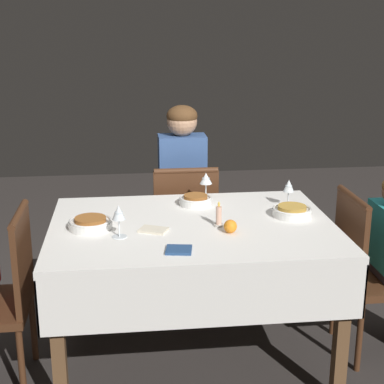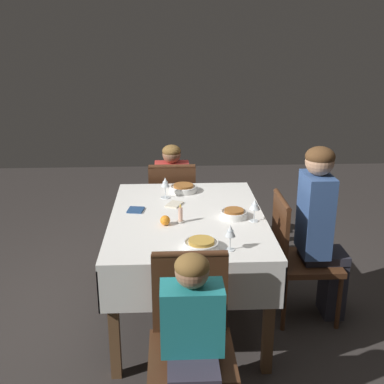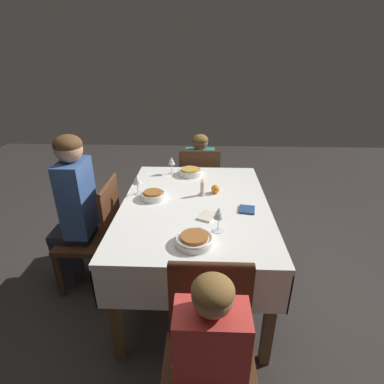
# 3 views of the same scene
# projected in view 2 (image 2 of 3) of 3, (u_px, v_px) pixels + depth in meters

# --- Properties ---
(ground_plane) EXTENTS (8.00, 8.00, 0.00)m
(ground_plane) POSITION_uv_depth(u_px,v_px,m) (188.00, 314.00, 3.49)
(ground_plane) COLOR #332D2B
(dining_table) EXTENTS (1.42, 1.03, 0.77)m
(dining_table) POSITION_uv_depth(u_px,v_px,m) (187.00, 228.00, 3.28)
(dining_table) COLOR white
(dining_table) RESTS_ON ground_plane
(chair_north) EXTENTS (0.43, 0.43, 0.90)m
(chair_north) POSITION_uv_depth(u_px,v_px,m) (296.00, 253.00, 3.34)
(chair_north) COLOR #472816
(chair_north) RESTS_ON ground_plane
(chair_east) EXTENTS (0.43, 0.43, 0.90)m
(chair_east) POSITION_uv_depth(u_px,v_px,m) (191.00, 335.00, 2.44)
(chair_east) COLOR #472816
(chair_east) RESTS_ON ground_plane
(chair_west) EXTENTS (0.43, 0.43, 0.90)m
(chair_west) POSITION_uv_depth(u_px,v_px,m) (172.00, 206.00, 4.23)
(chair_west) COLOR #472816
(chair_west) RESTS_ON ground_plane
(person_adult_denim) EXTENTS (0.30, 0.34, 1.24)m
(person_adult_denim) POSITION_uv_depth(u_px,v_px,m) (321.00, 224.00, 3.28)
(person_adult_denim) COLOR #282833
(person_adult_denim) RESTS_ON ground_plane
(person_child_teal) EXTENTS (0.33, 0.30, 0.99)m
(person_child_teal) POSITION_uv_depth(u_px,v_px,m) (193.00, 347.00, 2.26)
(person_child_teal) COLOR #383342
(person_child_teal) RESTS_ON ground_plane
(person_child_red) EXTENTS (0.33, 0.30, 1.01)m
(person_child_red) POSITION_uv_depth(u_px,v_px,m) (172.00, 193.00, 4.37)
(person_child_red) COLOR #383342
(person_child_red) RESTS_ON ground_plane
(bowl_north) EXTENTS (0.18, 0.18, 0.06)m
(bowl_north) POSITION_uv_depth(u_px,v_px,m) (234.00, 213.00, 3.20)
(bowl_north) COLOR white
(bowl_north) RESTS_ON dining_table
(wine_glass_north) EXTENTS (0.07, 0.07, 0.15)m
(wine_glass_north) POSITION_uv_depth(u_px,v_px,m) (255.00, 205.00, 3.11)
(wine_glass_north) COLOR white
(wine_glass_north) RESTS_ON dining_table
(bowl_east) EXTENTS (0.21, 0.21, 0.06)m
(bowl_east) POSITION_uv_depth(u_px,v_px,m) (201.00, 244.00, 2.74)
(bowl_east) COLOR white
(bowl_east) RESTS_ON dining_table
(wine_glass_east) EXTENTS (0.06, 0.06, 0.15)m
(wine_glass_east) POSITION_uv_depth(u_px,v_px,m) (230.00, 232.00, 2.70)
(wine_glass_east) COLOR white
(wine_glass_east) RESTS_ON dining_table
(bowl_west) EXTENTS (0.21, 0.21, 0.06)m
(bowl_west) POSITION_uv_depth(u_px,v_px,m) (183.00, 188.00, 3.72)
(bowl_west) COLOR white
(bowl_west) RESTS_ON dining_table
(wine_glass_west) EXTENTS (0.07, 0.07, 0.16)m
(wine_glass_west) POSITION_uv_depth(u_px,v_px,m) (165.00, 183.00, 3.55)
(wine_glass_west) COLOR white
(wine_glass_west) RESTS_ON dining_table
(candle_centerpiece) EXTENTS (0.05, 0.05, 0.13)m
(candle_centerpiece) POSITION_uv_depth(u_px,v_px,m) (180.00, 216.00, 3.11)
(candle_centerpiece) COLOR beige
(candle_centerpiece) RESTS_ON dining_table
(orange_fruit) EXTENTS (0.06, 0.06, 0.06)m
(orange_fruit) POSITION_uv_depth(u_px,v_px,m) (165.00, 220.00, 3.07)
(orange_fruit) COLOR orange
(orange_fruit) RESTS_ON dining_table
(napkin_red_folded) EXTENTS (0.13, 0.12, 0.01)m
(napkin_red_folded) POSITION_uv_depth(u_px,v_px,m) (136.00, 210.00, 3.33)
(napkin_red_folded) COLOR navy
(napkin_red_folded) RESTS_ON dining_table
(napkin_spare_side) EXTENTS (0.16, 0.14, 0.01)m
(napkin_spare_side) POSITION_uv_depth(u_px,v_px,m) (174.00, 204.00, 3.43)
(napkin_spare_side) COLOR beige
(napkin_spare_side) RESTS_ON dining_table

